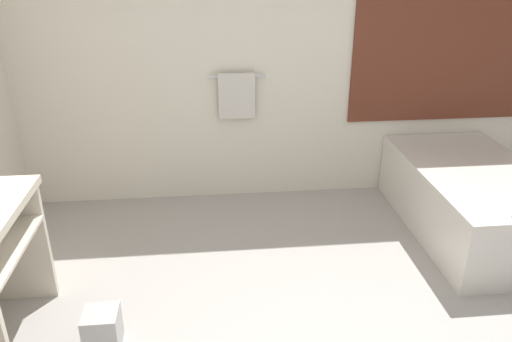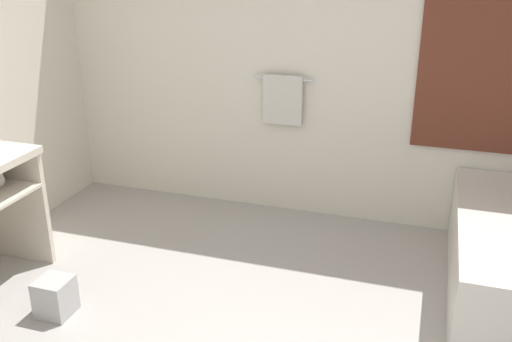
{
  "view_description": "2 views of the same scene",
  "coord_description": "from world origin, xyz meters",
  "views": [
    {
      "loc": [
        -0.56,
        -2.08,
        2.16
      ],
      "look_at": [
        -0.26,
        0.88,
        0.83
      ],
      "focal_mm": 35.0,
      "sensor_mm": 36.0,
      "label": 1
    },
    {
      "loc": [
        0.86,
        -2.18,
        2.13
      ],
      "look_at": [
        -0.08,
        0.75,
        0.92
      ],
      "focal_mm": 40.0,
      "sensor_mm": 36.0,
      "label": 2
    }
  ],
  "objects": [
    {
      "name": "waste_bin",
      "position": [
        -1.23,
        0.28,
        0.12
      ],
      "size": [
        0.2,
        0.2,
        0.24
      ],
      "color": "#B2B2B2",
      "rests_on": "ground_plane"
    },
    {
      "name": "wall_back_with_blinds",
      "position": [
        0.06,
        2.23,
        1.34
      ],
      "size": [
        7.4,
        0.13,
        2.7
      ],
      "color": "silver",
      "rests_on": "ground_plane"
    }
  ]
}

